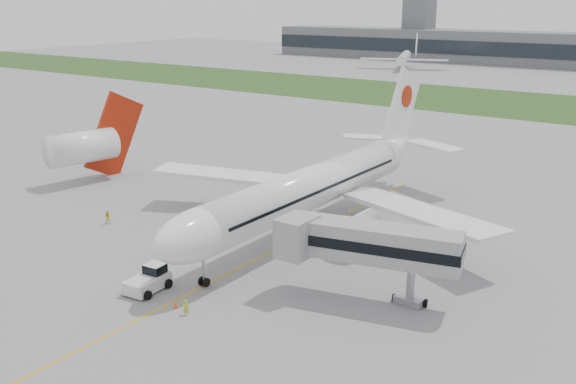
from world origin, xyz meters
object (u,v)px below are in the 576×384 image
Objects in this scene: ground_crew_near at (186,307)px; neighbor_aircraft at (87,146)px; pushback_tug at (149,279)px; jet_bridge at (364,243)px; airliner at (316,185)px.

neighbor_aircraft is (-43.30, 23.53, 4.81)m from ground_crew_near.
pushback_tug is 20.93m from jet_bridge.
ground_crew_near is at bearing -21.03° from pushback_tug.
pushback_tug is 6.85m from ground_crew_near.
airliner is 3.33× the size of jet_bridge.
neighbor_aircraft reaches higher than pushback_tug.
airliner is at bearing 122.86° from jet_bridge.
neighbor_aircraft is (-40.49, -1.78, -0.09)m from airliner.
airliner is 11.46× the size of pushback_tug.
ground_crew_near is at bearing -18.53° from neighbor_aircraft.
airliner is 24.22m from pushback_tug.
neighbor_aircraft is at bearing -62.20° from ground_crew_near.
ground_crew_near is 0.09× the size of neighbor_aircraft.
pushback_tug is 0.27× the size of neighbor_aircraft.
ground_crew_near is 49.52m from neighbor_aircraft.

